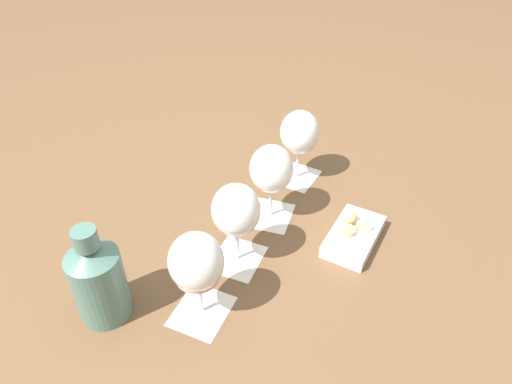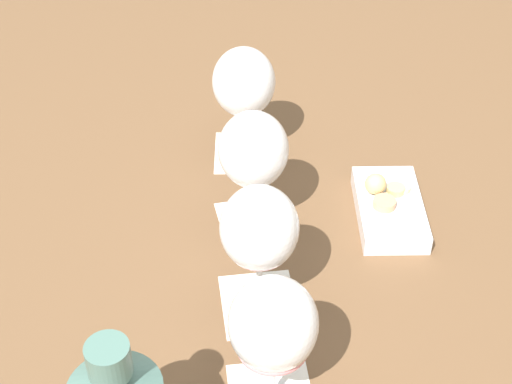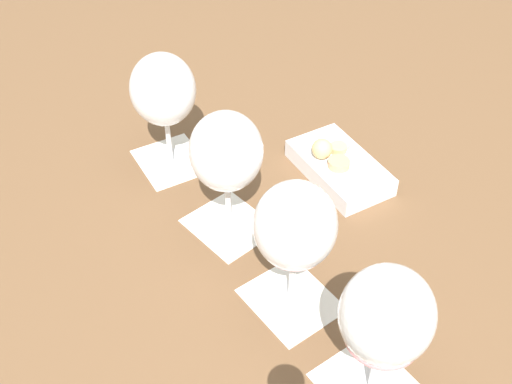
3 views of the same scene
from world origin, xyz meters
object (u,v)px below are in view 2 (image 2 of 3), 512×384
(wine_glass_0, at_px, (273,328))
(wine_glass_1, at_px, (259,233))
(wine_glass_2, at_px, (253,154))
(snack_dish, at_px, (389,207))
(wine_glass_3, at_px, (244,86))

(wine_glass_0, bearing_deg, wine_glass_1, -44.75)
(wine_glass_1, relative_size, wine_glass_2, 1.00)
(wine_glass_1, bearing_deg, snack_dish, -97.57)
(wine_glass_0, relative_size, wine_glass_3, 1.00)
(wine_glass_0, xyz_separation_m, snack_dish, (0.07, -0.36, -0.11))
(wine_glass_0, bearing_deg, wine_glass_3, -45.73)
(wine_glass_3, xyz_separation_m, snack_dish, (-0.26, -0.02, -0.11))
(wine_glass_1, xyz_separation_m, wine_glass_3, (0.23, -0.23, 0.00))
(wine_glass_0, distance_m, wine_glass_3, 0.47)
(wine_glass_0, height_order, wine_glass_2, same)
(wine_glass_0, distance_m, snack_dish, 0.38)
(wine_glass_1, distance_m, wine_glass_3, 0.33)
(wine_glass_2, height_order, wine_glass_3, same)
(wine_glass_0, bearing_deg, wine_glass_2, -46.07)
(wine_glass_3, height_order, snack_dish, wine_glass_3)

